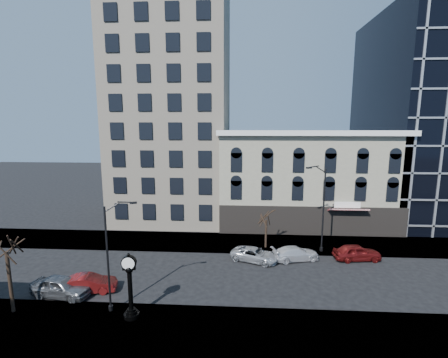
# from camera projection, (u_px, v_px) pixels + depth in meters

# --- Properties ---
(ground) EXTENTS (160.00, 160.00, 0.00)m
(ground) POSITION_uv_depth(u_px,v_px,m) (199.00, 275.00, 28.76)
(ground) COLOR black
(ground) RESTS_ON ground
(sidewalk_far) EXTENTS (160.00, 6.00, 0.12)m
(sidewalk_far) POSITION_uv_depth(u_px,v_px,m) (209.00, 242.00, 36.62)
(sidewalk_far) COLOR gray
(sidewalk_far) RESTS_ON ground
(sidewalk_near) EXTENTS (160.00, 6.00, 0.12)m
(sidewalk_near) POSITION_uv_depth(u_px,v_px,m) (182.00, 332.00, 20.88)
(sidewalk_near) COLOR gray
(sidewalk_near) RESTS_ON ground
(cream_tower) EXTENTS (15.90, 15.40, 42.50)m
(cream_tower) POSITION_uv_depth(u_px,v_px,m) (172.00, 79.00, 44.40)
(cream_tower) COLOR beige
(cream_tower) RESTS_ON ground
(victorian_row) EXTENTS (22.60, 11.19, 12.50)m
(victorian_row) POSITION_uv_depth(u_px,v_px,m) (305.00, 179.00, 42.63)
(victorian_row) COLOR gray
(victorian_row) RESTS_ON ground
(glass_office) EXTENTS (20.00, 20.15, 28.00)m
(glass_office) POSITION_uv_depth(u_px,v_px,m) (447.00, 118.00, 44.97)
(glass_office) COLOR black
(glass_office) RESTS_ON ground
(street_clock) EXTENTS (1.06, 1.06, 4.66)m
(street_clock) POSITION_uv_depth(u_px,v_px,m) (130.00, 289.00, 21.99)
(street_clock) COLOR black
(street_clock) RESTS_ON sidewalk_near
(street_lamp_near) EXTENTS (2.02, 0.88, 8.08)m
(street_lamp_near) POSITION_uv_depth(u_px,v_px,m) (115.00, 228.00, 22.29)
(street_lamp_near) COLOR black
(street_lamp_near) RESTS_ON sidewalk_near
(street_lamp_far) EXTENTS (2.29, 1.03, 9.20)m
(street_lamp_far) POSITION_uv_depth(u_px,v_px,m) (319.00, 186.00, 32.53)
(street_lamp_far) COLOR black
(street_lamp_far) RESTS_ON sidewalk_far
(bare_tree_near) EXTENTS (4.20, 4.20, 7.22)m
(bare_tree_near) POSITION_uv_depth(u_px,v_px,m) (5.00, 238.00, 22.10)
(bare_tree_near) COLOR black
(bare_tree_near) RESTS_ON sidewalk_near
(bare_tree_far) EXTENTS (2.85, 2.85, 4.90)m
(bare_tree_far) POSITION_uv_depth(u_px,v_px,m) (266.00, 214.00, 34.32)
(bare_tree_far) COLOR black
(bare_tree_far) RESTS_ON sidewalk_far
(car_near_a) EXTENTS (4.94, 2.56, 1.61)m
(car_near_a) POSITION_uv_depth(u_px,v_px,m) (61.00, 286.00, 25.15)
(car_near_a) COLOR #595B60
(car_near_a) RESTS_ON ground
(car_near_b) EXTENTS (4.53, 2.40, 1.42)m
(car_near_b) POSITION_uv_depth(u_px,v_px,m) (88.00, 284.00, 25.77)
(car_near_b) COLOR maroon
(car_near_b) RESTS_ON ground
(car_far_a) EXTENTS (5.12, 3.70, 1.29)m
(car_far_a) POSITION_uv_depth(u_px,v_px,m) (255.00, 255.00, 31.61)
(car_far_a) COLOR #A5A8AD
(car_far_a) RESTS_ON ground
(car_far_b) EXTENTS (5.01, 3.10, 1.36)m
(car_far_b) POSITION_uv_depth(u_px,v_px,m) (295.00, 253.00, 31.84)
(car_far_b) COLOR silver
(car_far_b) RESTS_ON ground
(car_far_c) EXTENTS (4.72, 2.33, 1.55)m
(car_far_c) POSITION_uv_depth(u_px,v_px,m) (357.00, 252.00, 31.85)
(car_far_c) COLOR maroon
(car_far_c) RESTS_ON ground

